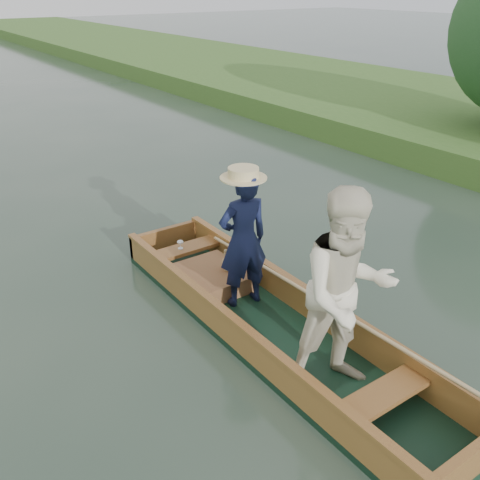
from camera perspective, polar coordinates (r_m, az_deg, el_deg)
ground at (r=6.14m, az=3.28°, el=-10.03°), size 120.00×120.00×0.00m
punt at (r=5.49m, az=5.91°, el=-5.56°), size 1.16×5.03×2.09m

